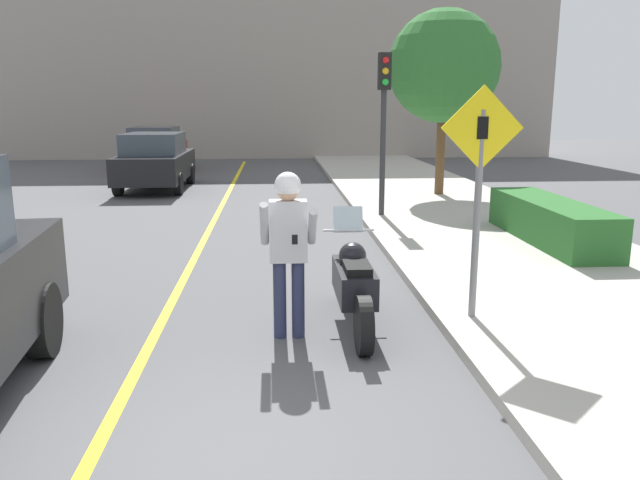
{
  "coord_description": "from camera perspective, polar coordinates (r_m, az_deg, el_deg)",
  "views": [
    {
      "loc": [
        0.77,
        -4.07,
        2.51
      ],
      "look_at": [
        1.27,
        2.91,
        0.98
      ],
      "focal_mm": 35.0,
      "sensor_mm": 36.0,
      "label": 1
    }
  ],
  "objects": [
    {
      "name": "parked_car_red",
      "position": [
        24.73,
        -14.78,
        8.09
      ],
      "size": [
        1.88,
        4.2,
        1.68
      ],
      "color": "black",
      "rests_on": "ground"
    },
    {
      "name": "street_tree",
      "position": [
        17.13,
        11.26,
        15.27
      ],
      "size": [
        2.91,
        2.91,
        4.8
      ],
      "color": "brown",
      "rests_on": "sidewalk_curb"
    },
    {
      "name": "traffic_light",
      "position": [
        13.57,
        5.86,
        12.33
      ],
      "size": [
        0.26,
        0.3,
        3.43
      ],
      "color": "#2D2D30",
      "rests_on": "sidewalk_curb"
    },
    {
      "name": "sidewalk_curb",
      "position": [
        9.35,
        21.67,
        -3.75
      ],
      "size": [
        4.4,
        44.0,
        0.13
      ],
      "color": "#ADA89E",
      "rests_on": "ground"
    },
    {
      "name": "hedge_row",
      "position": [
        11.76,
        20.24,
        1.66
      ],
      "size": [
        0.9,
        3.67,
        0.72
      ],
      "color": "#286028",
      "rests_on": "sidewalk_curb"
    },
    {
      "name": "crossing_sign",
      "position": [
        7.09,
        14.34,
        5.24
      ],
      "size": [
        0.91,
        0.08,
        2.59
      ],
      "color": "slate",
      "rests_on": "sidewalk_curb"
    },
    {
      "name": "building_backdrop",
      "position": [
        30.18,
        -5.79,
        16.95
      ],
      "size": [
        28.0,
        1.2,
        9.95
      ],
      "color": "gray",
      "rests_on": "ground"
    },
    {
      "name": "motorcycle",
      "position": [
        7.14,
        3.11,
        -4.05
      ],
      "size": [
        0.62,
        2.26,
        1.29
      ],
      "color": "black",
      "rests_on": "ground"
    },
    {
      "name": "ground_plane",
      "position": [
        4.85,
        -13.35,
        -19.26
      ],
      "size": [
        80.0,
        80.0,
        0.0
      ],
      "primitive_type": "plane",
      "color": "#4C4C4F"
    },
    {
      "name": "parked_car_black",
      "position": [
        19.32,
        -14.82,
        7.01
      ],
      "size": [
        1.88,
        4.2,
        1.68
      ],
      "color": "black",
      "rests_on": "ground"
    },
    {
      "name": "road_center_line",
      "position": [
        10.47,
        -11.48,
        -1.78
      ],
      "size": [
        0.12,
        36.0,
        0.01
      ],
      "color": "yellow",
      "rests_on": "ground"
    },
    {
      "name": "person_biker",
      "position": [
        6.64,
        -2.91,
        0.31
      ],
      "size": [
        0.59,
        0.49,
        1.82
      ],
      "color": "#282D4C",
      "rests_on": "ground"
    }
  ]
}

